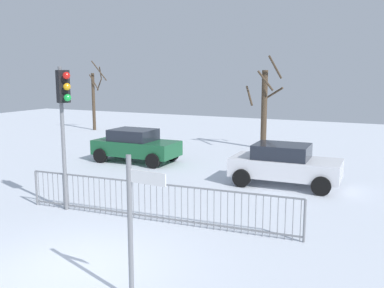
{
  "coord_description": "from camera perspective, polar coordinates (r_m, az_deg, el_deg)",
  "views": [
    {
      "loc": [
        5.81,
        -6.42,
        3.97
      ],
      "look_at": [
        0.99,
        3.5,
        2.15
      ],
      "focal_mm": 40.49,
      "sensor_mm": 36.0,
      "label": 1
    }
  ],
  "objects": [
    {
      "name": "bare_tree_centre",
      "position": [
        22.94,
        9.49,
        4.96
      ],
      "size": [
        2.06,
        2.06,
        4.81
      ],
      "color": "#473828",
      "rests_on": "ground"
    },
    {
      "name": "direction_sign_post",
      "position": [
        7.58,
        -7.74,
        -9.92
      ],
      "size": [
        0.79,
        0.11,
        2.61
      ],
      "rotation": [
        0.0,
        0.0,
        -0.07
      ],
      "color": "slate",
      "rests_on": "ground"
    },
    {
      "name": "ground_plane",
      "position": [
        9.53,
        -15.28,
        -15.59
      ],
      "size": [
        60.0,
        60.0,
        0.0
      ],
      "primitive_type": "plane",
      "color": "silver"
    },
    {
      "name": "car_white_near",
      "position": [
        15.71,
        12.09,
        -2.59
      ],
      "size": [
        3.86,
        2.05,
        1.47
      ],
      "rotation": [
        0.0,
        0.0,
        0.04
      ],
      "color": "silver",
      "rests_on": "ground"
    },
    {
      "name": "pedestrian_guard_railing",
      "position": [
        11.76,
        -5.06,
        -7.54
      ],
      "size": [
        7.97,
        0.63,
        1.07
      ],
      "rotation": [
        0.0,
        0.0,
        0.07
      ],
      "color": "slate",
      "rests_on": "ground"
    },
    {
      "name": "bare_tree_left",
      "position": [
        30.85,
        -12.75,
        5.91
      ],
      "size": [
        0.96,
        1.55,
        4.76
      ],
      "color": "#473828",
      "rests_on": "ground"
    },
    {
      "name": "traffic_light_mid_left",
      "position": [
        12.66,
        -16.54,
        4.77
      ],
      "size": [
        0.54,
        0.39,
        4.14
      ],
      "rotation": [
        0.0,
        0.0,
        4.3
      ],
      "color": "slate",
      "rests_on": "ground"
    },
    {
      "name": "car_green_trailing",
      "position": [
        19.55,
        -7.45,
        -0.12
      ],
      "size": [
        3.82,
        1.96,
        1.47
      ],
      "rotation": [
        0.0,
        0.0,
        0.01
      ],
      "color": "#195933",
      "rests_on": "ground"
    }
  ]
}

